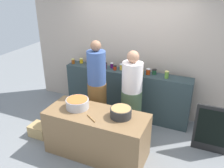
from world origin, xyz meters
The scene contains 23 objects.
ground centered at (0.00, 0.00, 0.00)m, with size 12.00×12.00×0.00m, color gray.
storefront_wall centered at (0.00, 1.45, 1.50)m, with size 4.80×0.12×3.00m, color #B9A696.
display_shelf centered at (0.00, 1.10, 0.52)m, with size 2.70×0.36×1.03m, color #2E3E41.
prep_table centered at (0.00, -0.30, 0.40)m, with size 1.70×0.70×0.79m, color olive.
preserve_jar_0 centered at (-1.26, 1.06, 1.09)m, with size 0.07×0.07×0.11m.
preserve_jar_1 centered at (-1.11, 1.17, 1.09)m, with size 0.08×0.08×0.11m.
preserve_jar_2 centered at (-0.90, 1.13, 1.09)m, with size 0.08×0.08×0.12m.
preserve_jar_3 centered at (-0.48, 1.06, 1.10)m, with size 0.09×0.09×0.13m.
preserve_jar_4 centered at (-0.35, 1.15, 1.09)m, with size 0.07×0.07×0.11m.
preserve_jar_5 centered at (-0.25, 1.06, 1.08)m, with size 0.08×0.08×0.10m.
preserve_jar_6 centered at (-0.13, 1.13, 1.10)m, with size 0.07×0.07×0.13m.
preserve_jar_7 centered at (0.24, 1.13, 1.09)m, with size 0.07×0.07×0.12m.
preserve_jar_8 centered at (0.34, 1.03, 1.10)m, with size 0.08×0.08×0.14m.
preserve_jar_9 centered at (0.46, 1.10, 1.09)m, with size 0.09×0.09×0.12m.
preserve_jar_10 centered at (0.57, 1.16, 1.08)m, with size 0.09×0.09×0.10m.
preserve_jar_11 centered at (0.84, 1.06, 1.10)m, with size 0.08×0.08×0.14m.
cooking_pot_left centered at (-0.37, -0.25, 0.87)m, with size 0.39×0.39×0.16m.
cooking_pot_center centered at (0.40, -0.23, 0.87)m, with size 0.34×0.34×0.16m.
wooden_spoon centered at (0.00, -0.47, 0.80)m, with size 0.02×0.02×0.25m, color #9E703D.
cook_with_tongs centered at (-0.32, 0.36, 0.83)m, with size 0.36×0.36×1.82m.
cook_in_cap centered at (0.32, 0.54, 0.74)m, with size 0.39×0.39×1.66m.
bread_crate centered at (-1.25, -0.28, 0.11)m, with size 0.37×0.30×0.22m, color tan.
chalkboard_sign centered at (1.77, 0.52, 0.45)m, with size 0.58×0.05×0.89m.
Camera 1 is at (1.57, -3.26, 2.83)m, focal length 38.38 mm.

